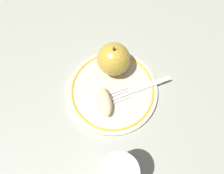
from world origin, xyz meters
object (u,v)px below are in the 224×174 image
plate (112,91)px  drinking_glass (119,173)px  apple_red_whole (114,59)px  apple_slice_front (105,102)px  fork (140,88)px

plate → drinking_glass: (0.12, 0.15, 0.05)m
apple_red_whole → apple_slice_front: 0.11m
apple_red_whole → apple_slice_front: (0.08, 0.06, -0.03)m
apple_slice_front → drinking_glass: bearing=-1.5°
plate → apple_slice_front: bearing=18.6°
plate → fork: fork is taller
fork → drinking_glass: 0.21m
plate → apple_red_whole: 0.08m
apple_slice_front → drinking_glass: drinking_glass is taller
apple_slice_front → fork: 0.10m
apple_red_whole → fork: (-0.01, 0.09, -0.04)m
apple_red_whole → apple_slice_front: apple_red_whole is taller
plate → fork: bearing=139.2°
plate → apple_slice_front: apple_slice_front is taller
plate → drinking_glass: drinking_glass is taller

